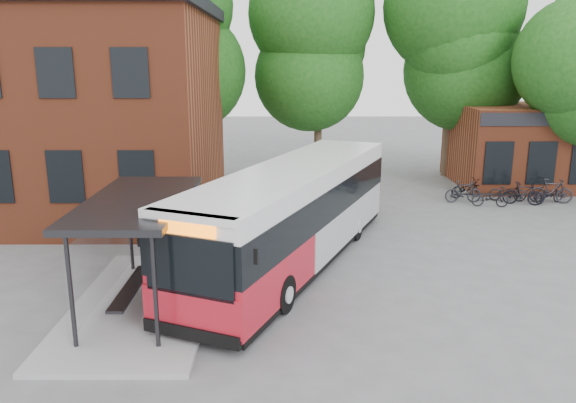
{
  "coord_description": "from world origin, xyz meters",
  "views": [
    {
      "loc": [
        -0.81,
        -14.49,
        6.18
      ],
      "look_at": [
        -0.74,
        2.13,
        2.0
      ],
      "focal_mm": 35.0,
      "sensor_mm": 36.0,
      "label": 1
    }
  ],
  "objects_px": {
    "bicycle_0": "(467,188)",
    "bicycle_4": "(508,192)",
    "bicycle_1": "(463,192)",
    "bicycle_2": "(490,198)",
    "bicycle_3": "(523,194)",
    "bus_shelter": "(141,253)",
    "bicycle_5": "(551,191)",
    "city_bus": "(295,215)",
    "bicycle_6": "(549,194)"
  },
  "relations": [
    {
      "from": "bicycle_0",
      "to": "bicycle_4",
      "type": "relative_size",
      "value": 1.03
    },
    {
      "from": "bicycle_1",
      "to": "bicycle_4",
      "type": "height_order",
      "value": "bicycle_1"
    },
    {
      "from": "bicycle_4",
      "to": "bicycle_2",
      "type": "bearing_deg",
      "value": 140.59
    },
    {
      "from": "bicycle_3",
      "to": "bus_shelter",
      "type": "bearing_deg",
      "value": 143.52
    },
    {
      "from": "bicycle_2",
      "to": "bicycle_3",
      "type": "relative_size",
      "value": 0.92
    },
    {
      "from": "bicycle_0",
      "to": "bicycle_4",
      "type": "bearing_deg",
      "value": -130.47
    },
    {
      "from": "bicycle_5",
      "to": "bicycle_4",
      "type": "bearing_deg",
      "value": 88.57
    },
    {
      "from": "bicycle_0",
      "to": "bicycle_5",
      "type": "relative_size",
      "value": 0.92
    },
    {
      "from": "bicycle_3",
      "to": "bicycle_4",
      "type": "bearing_deg",
      "value": 46.1
    },
    {
      "from": "bicycle_5",
      "to": "bicycle_1",
      "type": "bearing_deg",
      "value": 99.66
    },
    {
      "from": "city_bus",
      "to": "bicycle_6",
      "type": "xyz_separation_m",
      "value": [
        11.45,
        7.5,
        -1.11
      ]
    },
    {
      "from": "bicycle_4",
      "to": "bicycle_6",
      "type": "xyz_separation_m",
      "value": [
        1.68,
        -0.45,
        0.0
      ]
    },
    {
      "from": "bicycle_6",
      "to": "bicycle_1",
      "type": "bearing_deg",
      "value": 63.53
    },
    {
      "from": "city_bus",
      "to": "bicycle_5",
      "type": "distance_m",
      "value": 13.83
    },
    {
      "from": "bicycle_0",
      "to": "bicycle_1",
      "type": "bearing_deg",
      "value": 135.59
    },
    {
      "from": "bicycle_4",
      "to": "bicycle_5",
      "type": "relative_size",
      "value": 0.89
    },
    {
      "from": "bicycle_3",
      "to": "bicycle_4",
      "type": "xyz_separation_m",
      "value": [
        -0.39,
        0.71,
        -0.08
      ]
    },
    {
      "from": "bicycle_1",
      "to": "bicycle_0",
      "type": "bearing_deg",
      "value": -29.17
    },
    {
      "from": "city_bus",
      "to": "bicycle_2",
      "type": "xyz_separation_m",
      "value": [
        8.6,
        6.92,
        -1.13
      ]
    },
    {
      "from": "bus_shelter",
      "to": "bicycle_4",
      "type": "xyz_separation_m",
      "value": [
        13.73,
        11.17,
        -1.02
      ]
    },
    {
      "from": "city_bus",
      "to": "bicycle_0",
      "type": "bearing_deg",
      "value": 69.74
    },
    {
      "from": "bus_shelter",
      "to": "bicycle_1",
      "type": "height_order",
      "value": "bus_shelter"
    },
    {
      "from": "city_bus",
      "to": "bicycle_3",
      "type": "bearing_deg",
      "value": 58.54
    },
    {
      "from": "bicycle_5",
      "to": "bicycle_6",
      "type": "relative_size",
      "value": 1.12
    },
    {
      "from": "bicycle_6",
      "to": "bicycle_4",
      "type": "bearing_deg",
      "value": 50.87
    },
    {
      "from": "bus_shelter",
      "to": "bicycle_3",
      "type": "bearing_deg",
      "value": 36.51
    },
    {
      "from": "bicycle_0",
      "to": "bicycle_1",
      "type": "distance_m",
      "value": 1.08
    },
    {
      "from": "bus_shelter",
      "to": "city_bus",
      "type": "height_order",
      "value": "city_bus"
    },
    {
      "from": "bicycle_1",
      "to": "bicycle_2",
      "type": "relative_size",
      "value": 1.07
    },
    {
      "from": "bicycle_1",
      "to": "bicycle_5",
      "type": "relative_size",
      "value": 0.9
    },
    {
      "from": "bicycle_2",
      "to": "bicycle_3",
      "type": "height_order",
      "value": "bicycle_3"
    },
    {
      "from": "city_bus",
      "to": "bicycle_5",
      "type": "height_order",
      "value": "city_bus"
    },
    {
      "from": "bicycle_4",
      "to": "bicycle_5",
      "type": "bearing_deg",
      "value": -93.78
    },
    {
      "from": "bicycle_0",
      "to": "bicycle_5",
      "type": "distance_m",
      "value": 3.58
    },
    {
      "from": "city_bus",
      "to": "bicycle_5",
      "type": "bearing_deg",
      "value": 56.26
    },
    {
      "from": "bicycle_3",
      "to": "bicycle_6",
      "type": "bearing_deg",
      "value": -61.83
    },
    {
      "from": "bus_shelter",
      "to": "bicycle_2",
      "type": "bearing_deg",
      "value": 38.87
    },
    {
      "from": "bicycle_6",
      "to": "city_bus",
      "type": "bearing_deg",
      "value": 99.23
    },
    {
      "from": "bicycle_0",
      "to": "bicycle_6",
      "type": "height_order",
      "value": "bicycle_0"
    },
    {
      "from": "bicycle_0",
      "to": "bicycle_4",
      "type": "xyz_separation_m",
      "value": [
        1.64,
        -0.67,
        -0.01
      ]
    },
    {
      "from": "bicycle_0",
      "to": "bicycle_6",
      "type": "bearing_deg",
      "value": -126.88
    },
    {
      "from": "bicycle_5",
      "to": "bus_shelter",
      "type": "bearing_deg",
      "value": 136.05
    },
    {
      "from": "bus_shelter",
      "to": "city_bus",
      "type": "distance_m",
      "value": 5.1
    },
    {
      "from": "city_bus",
      "to": "bicycle_3",
      "type": "distance_m",
      "value": 12.53
    },
    {
      "from": "bicycle_4",
      "to": "bicycle_6",
      "type": "bearing_deg",
      "value": -96.21
    },
    {
      "from": "bicycle_4",
      "to": "city_bus",
      "type": "bearing_deg",
      "value": 138.08
    },
    {
      "from": "city_bus",
      "to": "bicycle_6",
      "type": "height_order",
      "value": "city_bus"
    },
    {
      "from": "bicycle_0",
      "to": "bicycle_5",
      "type": "bearing_deg",
      "value": -125.57
    },
    {
      "from": "city_bus",
      "to": "bicycle_2",
      "type": "height_order",
      "value": "city_bus"
    },
    {
      "from": "bicycle_3",
      "to": "bicycle_0",
      "type": "bearing_deg",
      "value": 72.76
    }
  ]
}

